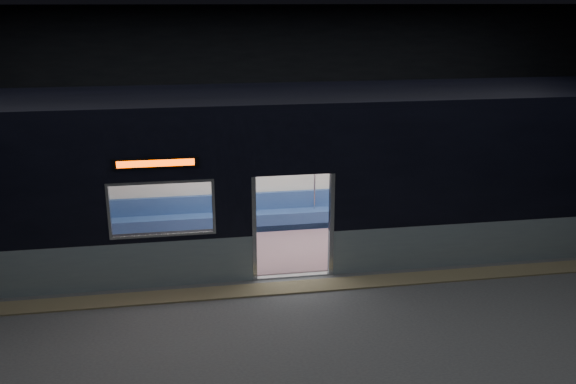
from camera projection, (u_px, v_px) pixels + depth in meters
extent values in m
cube|color=#47494C|center=(303.00, 302.00, 10.80)|extent=(24.00, 14.00, 0.01)
cube|color=black|center=(305.00, 9.00, 9.30)|extent=(24.00, 14.00, 0.04)
cube|color=black|center=(256.00, 100.00, 16.61)|extent=(24.00, 0.04, 5.00)
cube|color=#8C7F59|center=(298.00, 287.00, 11.31)|extent=(22.80, 0.50, 0.03)
cube|color=#869AA0|center=(27.00, 272.00, 10.91)|extent=(8.30, 0.12, 0.90)
cube|color=#869AA0|center=(527.00, 239.00, 12.41)|extent=(8.30, 0.12, 0.90)
cube|color=black|center=(14.00, 187.00, 10.43)|extent=(8.30, 0.12, 2.30)
cube|color=black|center=(537.00, 163.00, 11.93)|extent=(8.30, 0.12, 2.30)
cube|color=black|center=(293.00, 144.00, 11.00)|extent=(1.40, 0.12, 1.15)
cube|color=#B7BABC|center=(254.00, 229.00, 11.37)|extent=(0.08, 0.14, 2.05)
cube|color=#B7BABC|center=(331.00, 224.00, 11.60)|extent=(0.08, 0.14, 2.05)
cube|color=black|center=(156.00, 163.00, 10.62)|extent=(1.50, 0.04, 0.18)
cube|color=#FF3F00|center=(156.00, 163.00, 10.61)|extent=(1.34, 0.03, 0.12)
cube|color=beige|center=(272.00, 159.00, 14.02)|extent=(18.00, 0.12, 3.20)
cube|color=black|center=(281.00, 96.00, 12.16)|extent=(18.00, 3.00, 0.15)
cube|color=#825F64|center=(282.00, 247.00, 13.14)|extent=(17.76, 2.76, 0.04)
cube|color=beige|center=(281.00, 141.00, 12.44)|extent=(17.76, 2.76, 0.10)
cube|color=navy|center=(274.00, 219.00, 14.13)|extent=(11.00, 0.48, 0.41)
cube|color=navy|center=(273.00, 200.00, 14.19)|extent=(11.00, 0.10, 0.40)
cube|color=#7B5A5C|center=(118.00, 269.00, 11.54)|extent=(4.40, 0.48, 0.41)
cube|color=#7B5A5C|center=(447.00, 247.00, 12.56)|extent=(4.40, 0.48, 0.41)
cylinder|color=silver|center=(241.00, 217.00, 11.59)|extent=(0.04, 0.04, 2.26)
cylinder|color=silver|center=(232.00, 183.00, 13.71)|extent=(0.04, 0.04, 2.26)
cylinder|color=silver|center=(338.00, 211.00, 11.88)|extent=(0.04, 0.04, 2.26)
cylinder|color=silver|center=(315.00, 179.00, 14.01)|extent=(0.04, 0.04, 2.26)
cylinder|color=silver|center=(274.00, 148.00, 13.58)|extent=(11.00, 0.03, 0.03)
cube|color=black|center=(470.00, 200.00, 14.54)|extent=(0.19, 0.51, 0.17)
cube|color=black|center=(479.00, 200.00, 14.57)|extent=(0.19, 0.51, 0.17)
cylinder|color=black|center=(473.00, 215.00, 14.40)|extent=(0.12, 0.12, 0.43)
cylinder|color=black|center=(482.00, 214.00, 14.44)|extent=(0.12, 0.12, 0.43)
cube|color=#BE5B93|center=(470.00, 197.00, 14.75)|extent=(0.44, 0.24, 0.22)
cylinder|color=#BE5B93|center=(471.00, 181.00, 14.67)|extent=(0.44, 0.44, 0.57)
sphere|color=tan|center=(473.00, 165.00, 14.52)|extent=(0.23, 0.23, 0.23)
sphere|color=black|center=(472.00, 163.00, 14.55)|extent=(0.24, 0.24, 0.24)
cube|color=black|center=(478.00, 195.00, 14.44)|extent=(0.32, 0.28, 0.15)
cube|color=white|center=(462.00, 156.00, 14.69)|extent=(1.10, 0.03, 0.71)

